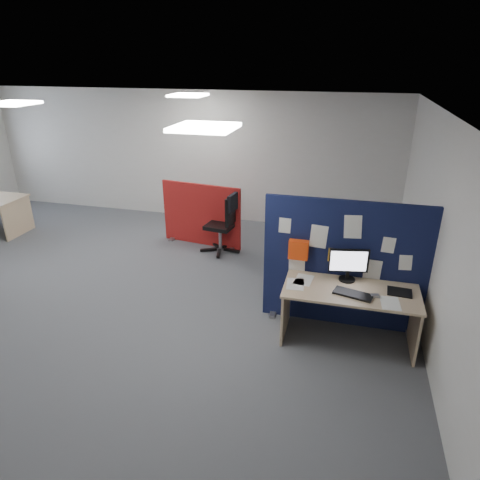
% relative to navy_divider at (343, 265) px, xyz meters
% --- Properties ---
extents(floor, '(9.00, 9.00, 0.00)m').
position_rel_navy_divider_xyz_m(floor, '(-3.46, -0.01, -0.86)').
color(floor, '#4C4F54').
rests_on(floor, ground).
extents(ceiling, '(9.00, 7.00, 0.02)m').
position_rel_navy_divider_xyz_m(ceiling, '(-3.46, -0.01, 1.84)').
color(ceiling, white).
rests_on(ceiling, wall_back).
extents(wall_back, '(9.00, 0.02, 2.70)m').
position_rel_navy_divider_xyz_m(wall_back, '(-3.46, 3.49, 0.49)').
color(wall_back, silver).
rests_on(wall_back, floor).
extents(wall_right, '(0.02, 7.00, 2.70)m').
position_rel_navy_divider_xyz_m(wall_right, '(1.04, -0.01, 0.49)').
color(wall_right, silver).
rests_on(wall_right, floor).
extents(ceiling_lights, '(4.10, 4.10, 0.04)m').
position_rel_navy_divider_xyz_m(ceiling_lights, '(-3.13, 0.66, 1.81)').
color(ceiling_lights, white).
rests_on(ceiling_lights, ceiling).
extents(navy_divider, '(2.09, 0.30, 1.72)m').
position_rel_navy_divider_xyz_m(navy_divider, '(0.00, 0.00, 0.00)').
color(navy_divider, black).
rests_on(navy_divider, floor).
extents(main_desk, '(1.61, 0.72, 0.73)m').
position_rel_navy_divider_xyz_m(main_desk, '(0.12, -0.36, -0.31)').
color(main_desk, '#D1AF86').
rests_on(main_desk, floor).
extents(monitor_main, '(0.48, 0.20, 0.42)m').
position_rel_navy_divider_xyz_m(monitor_main, '(0.06, -0.15, 0.10)').
color(monitor_main, black).
rests_on(monitor_main, main_desk).
extents(keyboard, '(0.48, 0.29, 0.02)m').
position_rel_navy_divider_xyz_m(keyboard, '(0.14, -0.51, -0.12)').
color(keyboard, black).
rests_on(keyboard, main_desk).
extents(mouse, '(0.11, 0.08, 0.03)m').
position_rel_navy_divider_xyz_m(mouse, '(0.39, -0.49, -0.12)').
color(mouse, '#A09FA4').
rests_on(mouse, main_desk).
extents(paper_tray, '(0.29, 0.24, 0.01)m').
position_rel_navy_divider_xyz_m(paper_tray, '(0.67, -0.31, -0.12)').
color(paper_tray, black).
rests_on(paper_tray, main_desk).
extents(red_divider, '(1.57, 0.30, 1.18)m').
position_rel_navy_divider_xyz_m(red_divider, '(-2.63, 2.04, -0.28)').
color(red_divider, '#A41519').
rests_on(red_divider, floor).
extents(office_chair, '(0.73, 0.73, 1.11)m').
position_rel_navy_divider_xyz_m(office_chair, '(-2.09, 1.80, -0.23)').
color(office_chair, black).
rests_on(office_chair, floor).
extents(desk_papers, '(1.34, 0.63, 0.00)m').
position_rel_navy_divider_xyz_m(desk_papers, '(-0.16, -0.43, -0.13)').
color(desk_papers, white).
rests_on(desk_papers, main_desk).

